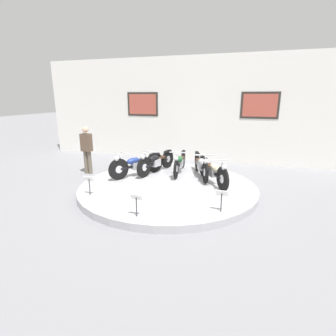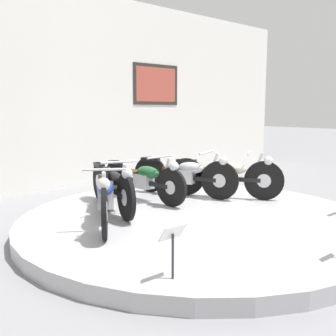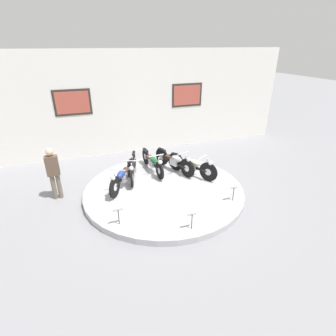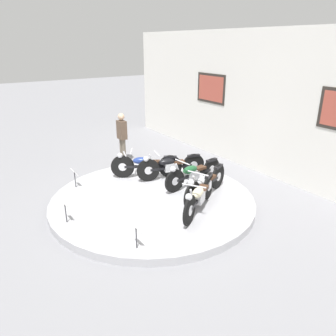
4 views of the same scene
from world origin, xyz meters
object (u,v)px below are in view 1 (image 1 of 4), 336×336
(motorcycle_black, at_px, (156,161))
(motorcycle_silver, at_px, (201,165))
(motorcycle_cream, at_px, (213,170))
(info_placard_front_centre, at_px, (136,200))
(visitor_standing, at_px, (87,147))
(motorcycle_green, at_px, (180,162))
(motorcycle_blue, at_px, (136,164))
(info_placard_front_left, at_px, (89,181))
(info_placard_front_right, at_px, (222,196))

(motorcycle_black, height_order, motorcycle_silver, motorcycle_silver)
(motorcycle_silver, distance_m, motorcycle_cream, 0.71)
(info_placard_front_centre, height_order, visitor_standing, visitor_standing)
(motorcycle_green, bearing_deg, motorcycle_cream, -32.33)
(motorcycle_silver, xyz_separation_m, visitor_standing, (-3.98, -0.25, 0.37))
(motorcycle_blue, bearing_deg, visitor_standing, 171.35)
(info_placard_front_left, xyz_separation_m, info_placard_front_centre, (1.68, -0.79, 0.00))
(motorcycle_green, height_order, info_placard_front_centre, motorcycle_green)
(motorcycle_black, xyz_separation_m, motorcycle_green, (0.76, 0.21, -0.01))
(motorcycle_silver, bearing_deg, motorcycle_black, -179.93)
(motorcycle_black, bearing_deg, motorcycle_green, 15.51)
(motorcycle_silver, bearing_deg, visitor_standing, -176.43)
(motorcycle_green, xyz_separation_m, info_placard_front_right, (1.68, -2.65, -0.01))
(info_placard_front_centre, bearing_deg, motorcycle_black, 103.25)
(motorcycle_silver, height_order, visitor_standing, visitor_standing)
(motorcycle_green, height_order, motorcycle_silver, motorcycle_silver)
(motorcycle_green, distance_m, motorcycle_cream, 1.43)
(info_placard_front_centre, distance_m, info_placard_front_right, 1.86)
(info_placard_front_centre, distance_m, visitor_standing, 4.40)
(motorcycle_green, xyz_separation_m, motorcycle_silver, (0.76, -0.21, 0.02))
(motorcycle_blue, height_order, motorcycle_cream, same)
(info_placard_front_centre, bearing_deg, visitor_standing, 137.20)
(info_placard_front_right, bearing_deg, visitor_standing, 155.92)
(info_placard_front_left, height_order, visitor_standing, visitor_standing)
(motorcycle_black, bearing_deg, info_placard_front_right, -44.96)
(info_placard_front_centre, height_order, info_placard_front_right, same)
(motorcycle_black, relative_size, info_placard_front_left, 3.80)
(motorcycle_cream, bearing_deg, motorcycle_blue, 179.99)
(motorcycle_blue, distance_m, motorcycle_green, 1.43)
(motorcycle_silver, relative_size, info_placard_front_left, 3.69)
(info_placard_front_left, relative_size, info_placard_front_right, 1.00)
(motorcycle_blue, bearing_deg, info_placard_front_right, -33.09)
(motorcycle_blue, relative_size, motorcycle_cream, 0.99)
(info_placard_front_centre, relative_size, info_placard_front_right, 1.00)
(motorcycle_cream, xyz_separation_m, info_placard_front_left, (-2.89, -1.88, -0.03))
(info_placard_front_centre, relative_size, visitor_standing, 0.31)
(motorcycle_silver, bearing_deg, motorcycle_green, 164.55)
(motorcycle_blue, distance_m, motorcycle_cream, 2.42)
(motorcycle_green, xyz_separation_m, info_placard_front_centre, (-0.00, -3.44, -0.01))
(motorcycle_silver, relative_size, motorcycle_cream, 1.09)
(motorcycle_green, relative_size, info_placard_front_left, 3.83)
(info_placard_front_left, bearing_deg, info_placard_front_right, 0.00)
(motorcycle_black, relative_size, visitor_standing, 1.17)
(motorcycle_cream, xyz_separation_m, info_placard_front_centre, (-1.21, -2.67, -0.03))
(motorcycle_green, bearing_deg, info_placard_front_centre, -90.07)
(info_placard_front_left, bearing_deg, motorcycle_silver, 44.93)
(motorcycle_black, xyz_separation_m, visitor_standing, (-2.46, -0.25, 0.37))
(motorcycle_blue, bearing_deg, motorcycle_silver, 15.66)
(info_placard_front_centre, bearing_deg, info_placard_front_left, 154.80)
(motorcycle_green, distance_m, info_placard_front_centre, 3.44)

